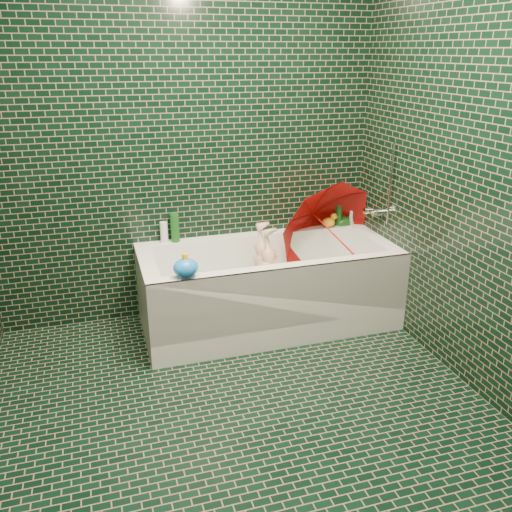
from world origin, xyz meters
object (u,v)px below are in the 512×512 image
object	(u,v)px
bathtub	(269,296)
rubber_duck	(330,221)
umbrella	(335,236)
child	(271,282)
bath_toy	(186,268)

from	to	relation	value
bathtub	rubber_duck	world-z (taller)	rubber_duck
umbrella	rubber_duck	distance (m)	0.22
child	bath_toy	xyz separation A→B (m)	(-0.63, -0.31, 0.30)
rubber_duck	bath_toy	xyz separation A→B (m)	(-1.19, -0.63, 0.02)
umbrella	bath_toy	size ratio (longest dim) A/B	4.16
child	rubber_duck	distance (m)	0.70
bathtub	child	world-z (taller)	bathtub
child	rubber_duck	size ratio (longest dim) A/B	6.21
bathtub	rubber_duck	size ratio (longest dim) A/B	13.16
child	umbrella	bearing A→B (deg)	103.85
bathtub	child	distance (m)	0.10
bathtub	child	size ratio (longest dim) A/B	2.12
rubber_duck	umbrella	bearing A→B (deg)	-95.28
child	bathtub	bearing A→B (deg)	-78.67
bathtub	umbrella	size ratio (longest dim) A/B	2.41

